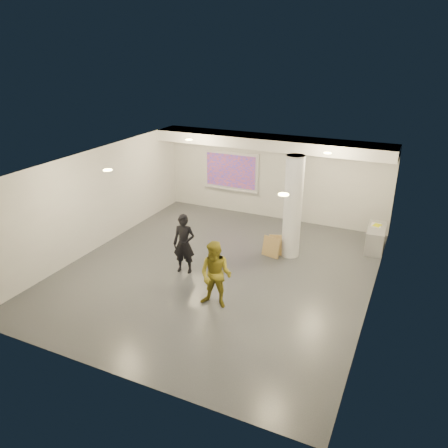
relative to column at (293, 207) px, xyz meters
The scene contains 20 objects.
floor 2.78m from the column, 129.81° to the right, with size 8.00×9.00×0.01m, color #3C3F44.
ceiling 2.78m from the column, 129.81° to the right, with size 8.00×9.00×0.01m, color silver.
wall_back 3.09m from the column, 119.05° to the left, with size 8.00×0.01×3.00m, color silver.
wall_front 6.48m from the column, 103.39° to the right, with size 8.00×0.01×3.00m, color silver.
wall_left 5.79m from the column, 161.88° to the right, with size 0.01×9.00×3.00m, color silver.
wall_right 3.08m from the column, 35.75° to the right, with size 0.01×9.00×3.00m, color silver.
soffit_band 2.94m from the column, 124.90° to the left, with size 8.00×1.10×0.36m, color white.
downlight_nw 4.05m from the column, 169.29° to the left, with size 0.22×0.22×0.02m, color #FFEF7E.
downlight_ne 1.78m from the column, 45.00° to the left, with size 0.22×0.22×0.02m, color #FFEF7E.
downlight_sw 5.17m from the column, 138.27° to the right, with size 0.22×0.22×0.02m, color #FFEF7E.
downlight_se 3.68m from the column, 78.02° to the right, with size 0.22×0.22×0.02m, color #FFEF7E.
column is the anchor object (origin of this frame).
projection_screen 4.08m from the column, 139.44° to the left, with size 2.10×0.13×1.42m.
credenza 2.89m from the column, 33.24° to the left, with size 0.51×1.21×0.71m, color gray.
papers_stack 2.82m from the column, 36.86° to the left, with size 0.28×0.36×0.02m, color white.
postit_pad 2.83m from the column, 36.10° to the left, with size 0.20×0.27×0.03m, color #E2EA09.
cardboard_back 1.24m from the column, 157.12° to the right, with size 0.57×0.05×0.62m, color #9D7E48.
cardboard_front 1.33m from the column, 145.72° to the right, with size 0.54×0.05×0.60m, color #9D7E48.
woman 3.26m from the column, 136.60° to the right, with size 0.60×0.39×1.65m, color black.
man 3.52m from the column, 103.44° to the right, with size 0.80×0.62×1.65m, color olive.
Camera 1 is at (4.61, -9.56, 5.76)m, focal length 35.00 mm.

